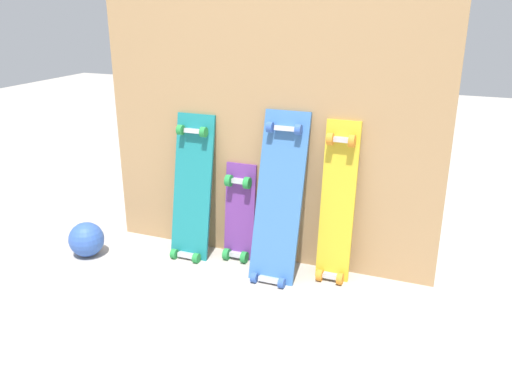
# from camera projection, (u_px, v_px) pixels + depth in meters

# --- Properties ---
(ground_plane) EXTENTS (12.00, 12.00, 0.00)m
(ground_plane) POSITION_uv_depth(u_px,v_px,m) (261.00, 260.00, 2.88)
(ground_plane) COLOR #B2AAA0
(plywood_wall_panel) EXTENTS (1.80, 0.04, 1.53)m
(plywood_wall_panel) POSITION_uv_depth(u_px,v_px,m) (266.00, 120.00, 2.68)
(plywood_wall_panel) COLOR tan
(plywood_wall_panel) RESTS_ON ground
(skateboard_teal) EXTENTS (0.22, 0.23, 0.84)m
(skateboard_teal) POSITION_uv_depth(u_px,v_px,m) (192.00, 194.00, 2.85)
(skateboard_teal) COLOR #197A7F
(skateboard_teal) RESTS_ON ground
(skateboard_purple) EXTENTS (0.17, 0.14, 0.59)m
(skateboard_purple) POSITION_uv_depth(u_px,v_px,m) (239.00, 218.00, 2.85)
(skateboard_purple) COLOR #6B338C
(skateboard_purple) RESTS_ON ground
(skateboard_blue) EXTENTS (0.24, 0.31, 0.90)m
(skateboard_blue) POSITION_uv_depth(u_px,v_px,m) (278.00, 205.00, 2.63)
(skateboard_blue) COLOR #386BAD
(skateboard_blue) RESTS_ON ground
(skateboard_yellow) EXTENTS (0.17, 0.17, 0.87)m
(skateboard_yellow) POSITION_uv_depth(u_px,v_px,m) (337.00, 209.00, 2.60)
(skateboard_yellow) COLOR gold
(skateboard_yellow) RESTS_ON ground
(rubber_ball) EXTENTS (0.19, 0.19, 0.19)m
(rubber_ball) POSITION_uv_depth(u_px,v_px,m) (86.00, 239.00, 2.91)
(rubber_ball) COLOR #3359B2
(rubber_ball) RESTS_ON ground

